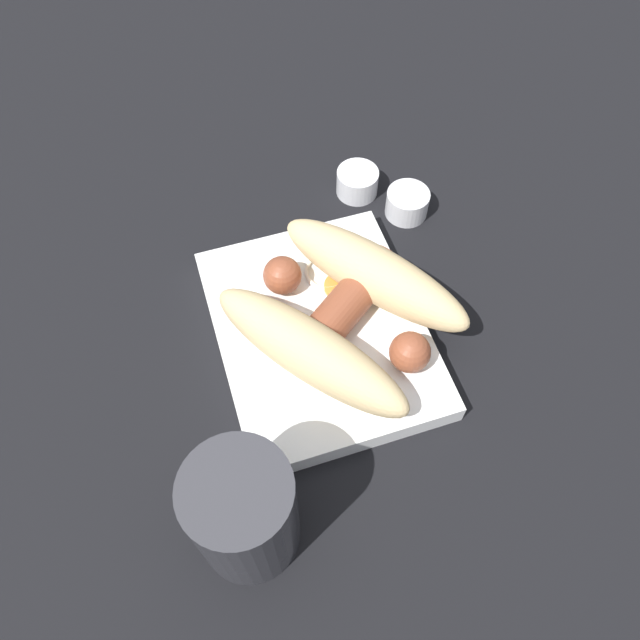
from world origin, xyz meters
TOP-DOWN VIEW (x-y plane):
  - ground_plane at (0.00, 0.00)m, footprint 3.00×3.00m
  - food_tray at (0.00, 0.00)m, footprint 0.23×0.18m
  - bread_roll at (0.01, 0.02)m, footprint 0.24×0.23m
  - sausage at (0.00, 0.02)m, footprint 0.14×0.13m
  - pickled_veggies at (-0.04, 0.04)m, footprint 0.06×0.07m
  - condiment_cup_near at (-0.12, 0.13)m, footprint 0.04×0.04m
  - condiment_cup_far at (-0.16, 0.09)m, footprint 0.04×0.04m
  - drink_glass at (0.15, -0.10)m, footprint 0.08×0.08m

SIDE VIEW (x-z plane):
  - ground_plane at x=0.00m, z-range 0.00..0.00m
  - food_tray at x=0.00m, z-range 0.00..0.02m
  - condiment_cup_near at x=-0.12m, z-range 0.00..0.03m
  - condiment_cup_far at x=-0.16m, z-range 0.00..0.03m
  - pickled_veggies at x=-0.04m, z-range 0.02..0.03m
  - sausage at x=0.00m, z-range 0.02..0.06m
  - bread_roll at x=0.01m, z-range 0.02..0.07m
  - drink_glass at x=0.15m, z-range 0.00..0.11m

